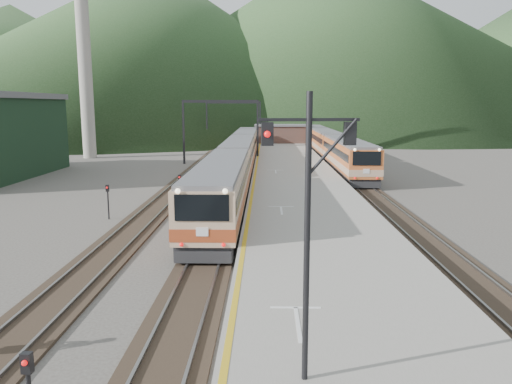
{
  "coord_description": "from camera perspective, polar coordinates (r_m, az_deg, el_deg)",
  "views": [
    {
      "loc": [
        2.84,
        -7.73,
        7.32
      ],
      "look_at": [
        2.24,
        22.8,
        2.0
      ],
      "focal_mm": 35.0,
      "sensor_mm": 36.0,
      "label": 1
    }
  ],
  "objects": [
    {
      "name": "track_main",
      "position": [
        48.36,
        -2.25,
        1.25
      ],
      "size": [
        2.6,
        200.0,
        0.23
      ],
      "color": "black",
      "rests_on": "ground"
    },
    {
      "name": "smokestack",
      "position": [
        74.42,
        -19.07,
        15.28
      ],
      "size": [
        1.8,
        1.8,
        30.0
      ],
      "primitive_type": "cylinder",
      "color": "#9E998E",
      "rests_on": "ground"
    },
    {
      "name": "main_train",
      "position": [
        52.51,
        -1.98,
        4.11
      ],
      "size": [
        2.98,
        61.04,
        3.63
      ],
      "color": "tan",
      "rests_on": "track_main"
    },
    {
      "name": "short_signal_b",
      "position": [
        37.29,
        -8.71,
        0.73
      ],
      "size": [
        0.26,
        0.22,
        2.27
      ],
      "color": "black",
      "rests_on": "ground"
    },
    {
      "name": "signal_mast",
      "position": [
        11.06,
        5.91,
        -2.01
      ],
      "size": [
        2.2,
        0.39,
        6.61
      ],
      "color": "black",
      "rests_on": "platform"
    },
    {
      "name": "gantry_near",
      "position": [
        63.01,
        -4.09,
        8.28
      ],
      "size": [
        9.55,
        0.25,
        8.0
      ],
      "color": "black",
      "rests_on": "ground"
    },
    {
      "name": "track_far",
      "position": [
        48.91,
        -8.1,
        1.26
      ],
      "size": [
        2.6,
        200.0,
        0.23
      ],
      "color": "black",
      "rests_on": "ground"
    },
    {
      "name": "short_signal_c",
      "position": [
        33.62,
        -16.57,
        -0.56
      ],
      "size": [
        0.25,
        0.2,
        2.27
      ],
      "color": "black",
      "rests_on": "ground"
    },
    {
      "name": "hill_a",
      "position": [
        203.59,
        -11.47,
        16.08
      ],
      "size": [
        180.0,
        180.0,
        60.0
      ],
      "primitive_type": "cone",
      "color": "#24441D",
      "rests_on": "ground"
    },
    {
      "name": "platform",
      "position": [
        46.32,
        4.54,
        1.38
      ],
      "size": [
        8.0,
        100.0,
        1.0
      ],
      "primitive_type": "cube",
      "color": "gray",
      "rests_on": "ground"
    },
    {
      "name": "hill_b",
      "position": [
        241.18,
        7.94,
        16.97
      ],
      "size": [
        220.0,
        220.0,
        75.0
      ],
      "primitive_type": "cone",
      "color": "#24441D",
      "rests_on": "ground"
    },
    {
      "name": "station_shed",
      "position": [
        85.91,
        3.0,
        6.7
      ],
      "size": [
        9.4,
        4.4,
        3.1
      ],
      "color": "#4D342D",
      "rests_on": "platform"
    },
    {
      "name": "hill_d",
      "position": [
        277.25,
        -25.89,
        13.09
      ],
      "size": [
        200.0,
        200.0,
        55.0
      ],
      "primitive_type": "cone",
      "color": "#24441D",
      "rests_on": "ground"
    },
    {
      "name": "track_second",
      "position": [
        49.05,
        11.29,
        1.19
      ],
      "size": [
        2.6,
        200.0,
        0.23
      ],
      "color": "black",
      "rests_on": "ground"
    },
    {
      "name": "second_train",
      "position": [
        73.71,
        7.92,
        5.67
      ],
      "size": [
        2.95,
        60.53,
        3.6
      ],
      "color": "#C2612D",
      "rests_on": "track_second"
    },
    {
      "name": "gantry_far",
      "position": [
        87.93,
        -2.61,
        8.74
      ],
      "size": [
        9.55,
        0.25,
        8.0
      ],
      "color": "black",
      "rests_on": "ground"
    }
  ]
}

